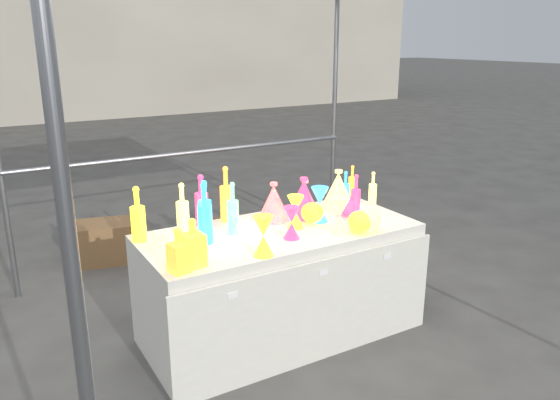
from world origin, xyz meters
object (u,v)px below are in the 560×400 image
display_table (281,283)px  hourglass_0 (263,236)px  lampshade_0 (274,201)px  bottle_0 (138,214)px  decanter_0 (193,242)px  globe_0 (360,223)px  cardboard_box_closed (104,242)px

display_table → hourglass_0: size_ratio=7.73×
lampshade_0 → hourglass_0: bearing=-123.4°
bottle_0 → decanter_0: size_ratio=1.27×
display_table → decanter_0: decanter_0 is taller
globe_0 → hourglass_0: bearing=-177.6°
display_table → cardboard_box_closed: bearing=111.2°
bottle_0 → lampshade_0: bottle_0 is taller
cardboard_box_closed → decanter_0: size_ratio=1.82×
cardboard_box_closed → globe_0: size_ratio=3.18×
decanter_0 → globe_0: (1.11, -0.03, -0.07)m
display_table → cardboard_box_closed: display_table is taller
display_table → bottle_0: (-0.85, 0.27, 0.55)m
display_table → lampshade_0: (0.06, 0.20, 0.51)m
decanter_0 → bottle_0: bearing=99.0°
decanter_0 → lampshade_0: 0.89m
decanter_0 → globe_0: size_ratio=1.74×
bottle_0 → lampshade_0: (0.91, -0.07, -0.04)m
hourglass_0 → lampshade_0: 0.64m
bottle_0 → globe_0: 1.38m
bottle_0 → lampshade_0: bearing=-4.3°
decanter_0 → globe_0: 1.12m
display_table → cardboard_box_closed: (-0.73, 1.90, -0.19)m
cardboard_box_closed → lampshade_0: (0.80, -1.70, 0.70)m
hourglass_0 → globe_0: 0.72m
bottle_0 → lampshade_0: size_ratio=1.31×
display_table → decanter_0: size_ratio=6.73×
decanter_0 → hourglass_0: (0.40, -0.06, -0.02)m
display_table → cardboard_box_closed: size_ratio=3.70×
display_table → bottle_0: bearing=162.5°
display_table → globe_0: size_ratio=11.74×
globe_0 → lampshade_0: size_ratio=0.59×
cardboard_box_closed → globe_0: globe_0 is taller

